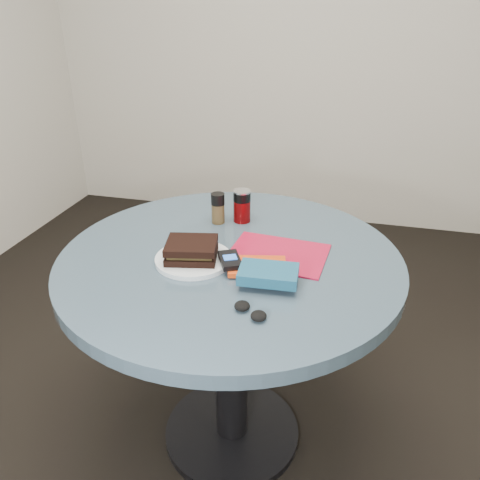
% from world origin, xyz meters
% --- Properties ---
extents(ground, '(4.00, 4.00, 0.00)m').
position_xyz_m(ground, '(0.00, 0.00, 0.00)').
color(ground, black).
rests_on(ground, ground).
extents(table, '(1.00, 1.00, 0.75)m').
position_xyz_m(table, '(0.00, 0.00, 0.59)').
color(table, black).
rests_on(table, ground).
extents(plate, '(0.24, 0.24, 0.01)m').
position_xyz_m(plate, '(-0.09, -0.07, 0.76)').
color(plate, white).
rests_on(plate, table).
extents(sandwich, '(0.16, 0.14, 0.05)m').
position_xyz_m(sandwich, '(-0.09, -0.07, 0.79)').
color(sandwich, black).
rests_on(sandwich, plate).
extents(soda_can, '(0.07, 0.07, 0.11)m').
position_xyz_m(soda_can, '(-0.02, 0.23, 0.80)').
color(soda_can, '#570405').
rests_on(soda_can, table).
extents(pepper_grinder, '(0.06, 0.06, 0.10)m').
position_xyz_m(pepper_grinder, '(-0.10, 0.20, 0.80)').
color(pepper_grinder, '#4A391F').
rests_on(pepper_grinder, table).
extents(magazine, '(0.30, 0.23, 0.00)m').
position_xyz_m(magazine, '(0.14, 0.03, 0.75)').
color(magazine, maroon).
rests_on(magazine, table).
extents(red_book, '(0.18, 0.14, 0.01)m').
position_xyz_m(red_book, '(0.10, -0.07, 0.76)').
color(red_book, '#C73B0F').
rests_on(red_book, magazine).
extents(novel, '(0.16, 0.11, 0.03)m').
position_xyz_m(novel, '(0.14, -0.14, 0.78)').
color(novel, navy).
rests_on(novel, red_book).
extents(mp3_player, '(0.09, 0.11, 0.02)m').
position_xyz_m(mp3_player, '(0.02, -0.08, 0.78)').
color(mp3_player, black).
rests_on(mp3_player, red_book).
extents(headphones, '(0.10, 0.08, 0.02)m').
position_xyz_m(headphones, '(0.12, -0.27, 0.76)').
color(headphones, black).
rests_on(headphones, table).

